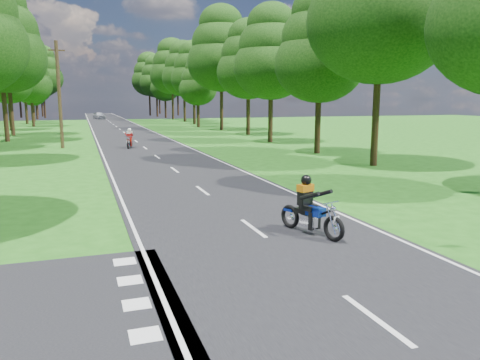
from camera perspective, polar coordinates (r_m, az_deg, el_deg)
name	(u,v)px	position (r m, az deg, el deg)	size (l,w,h in m)	color
ground	(281,250)	(11.87, 5.04, -8.45)	(160.00, 160.00, 0.00)	#1D5513
main_road	(120,129)	(60.59, -14.44, 6.01)	(7.00, 140.00, 0.02)	black
road_markings	(120,130)	(58.72, -14.43, 5.91)	(7.40, 140.00, 0.01)	silver
treeline	(122,67)	(70.77, -14.21, 13.21)	(40.00, 115.35, 14.78)	black
telegraph_pole	(59,94)	(38.33, -21.17, 9.71)	(1.20, 0.26, 8.00)	#382616
rider_near_blue	(311,205)	(12.99, 8.69, -3.05)	(0.66, 1.98, 1.65)	navy
rider_far_red	(129,138)	(36.89, -13.34, 5.00)	(0.61, 1.82, 1.52)	#AB200D
distant_car	(99,115)	(93.01, -16.80, 7.55)	(1.60, 3.98, 1.36)	silver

